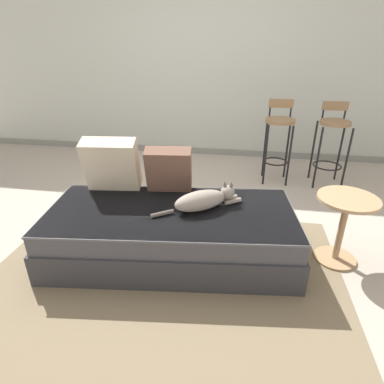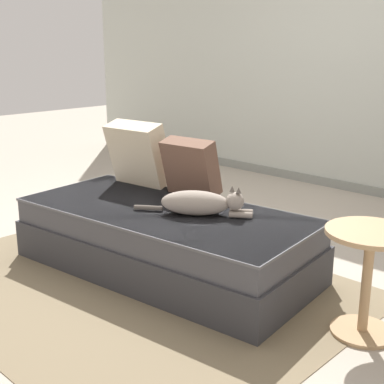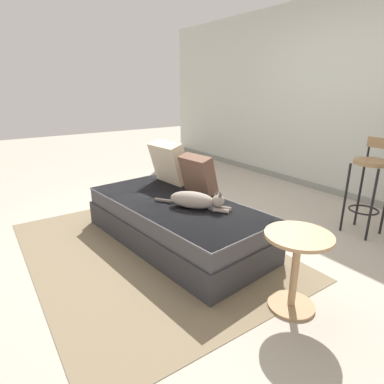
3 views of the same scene
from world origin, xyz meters
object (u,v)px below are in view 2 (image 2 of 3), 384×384
object	(u,v)px
throw_pillow_middle	(191,167)
side_table	(368,267)
cat	(200,203)
throw_pillow_corner	(138,153)
couch	(164,239)

from	to	relation	value
throw_pillow_middle	side_table	distance (m)	1.43
cat	side_table	distance (m)	1.07
throw_pillow_corner	throw_pillow_middle	size ratio (longest dim) A/B	1.18
cat	throw_pillow_middle	bearing A→B (deg)	141.75
throw_pillow_corner	cat	bearing A→B (deg)	-14.42
cat	side_table	size ratio (longest dim) A/B	1.19
cat	side_table	bearing A→B (deg)	4.06
throw_pillow_corner	throw_pillow_middle	bearing A→B (deg)	6.39
throw_pillow_middle	side_table	size ratio (longest dim) A/B	0.72
throw_pillow_corner	cat	xyz separation A→B (m)	(0.81, -0.21, -0.16)
throw_pillow_corner	couch	bearing A→B (deg)	-26.35
throw_pillow_corner	cat	size ratio (longest dim) A/B	0.72
couch	throw_pillow_corner	distance (m)	0.77
couch	throw_pillow_middle	xyz separation A→B (m)	(-0.09, 0.33, 0.40)
couch	cat	size ratio (longest dim) A/B	3.05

